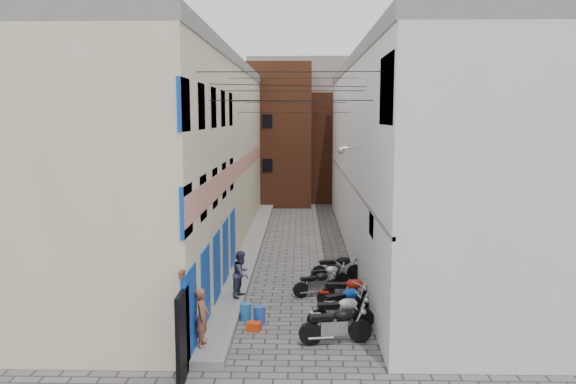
# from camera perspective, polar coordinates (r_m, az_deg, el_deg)

# --- Properties ---
(ground) EXTENTS (90.00, 90.00, 0.00)m
(ground) POSITION_cam_1_polar(r_m,az_deg,el_deg) (14.65, 0.00, -17.86)
(ground) COLOR #575552
(ground) RESTS_ON ground
(plinth) EXTENTS (0.90, 26.00, 0.25)m
(plinth) POSITION_cam_1_polar(r_m,az_deg,el_deg) (27.04, -3.72, -5.57)
(plinth) COLOR slate
(plinth) RESTS_ON ground
(building_left) EXTENTS (5.10, 27.00, 9.00)m
(building_left) POSITION_cam_1_polar(r_m,az_deg,el_deg) (26.76, -10.08, 3.67)
(building_left) COLOR beige
(building_left) RESTS_ON ground
(building_right) EXTENTS (5.94, 26.00, 9.00)m
(building_right) POSITION_cam_1_polar(r_m,az_deg,el_deg) (26.69, 11.48, 3.64)
(building_right) COLOR silver
(building_right) RESTS_ON ground
(building_far_brick_left) EXTENTS (6.00, 6.00, 10.00)m
(building_far_brick_left) POSITION_cam_1_polar(r_m,az_deg,el_deg) (41.30, -1.87, 5.86)
(building_far_brick_left) COLOR brown
(building_far_brick_left) RESTS_ON ground
(building_far_brick_right) EXTENTS (5.00, 6.00, 8.00)m
(building_far_brick_right) POSITION_cam_1_polar(r_m,az_deg,el_deg) (43.36, 4.92, 4.60)
(building_far_brick_right) COLOR brown
(building_far_brick_right) RESTS_ON ground
(building_far_concrete) EXTENTS (8.00, 5.00, 11.00)m
(building_far_concrete) POSITION_cam_1_polar(r_m,az_deg,el_deg) (47.22, 0.97, 6.70)
(building_far_concrete) COLOR slate
(building_far_concrete) RESTS_ON ground
(far_shopfront) EXTENTS (2.00, 0.30, 2.40)m
(far_shopfront) POSITION_cam_1_polar(r_m,az_deg,el_deg) (38.76, 0.87, 0.11)
(far_shopfront) COLOR black
(far_shopfront) RESTS_ON ground
(overhead_wires) EXTENTS (5.80, 13.02, 1.32)m
(overhead_wires) POSITION_cam_1_polar(r_m,az_deg,el_deg) (20.88, 0.50, 9.90)
(overhead_wires) COLOR black
(overhead_wires) RESTS_ON ground
(motorcycle_a) EXTENTS (2.15, 0.97, 1.20)m
(motorcycle_a) POSITION_cam_1_polar(r_m,az_deg,el_deg) (16.11, 4.85, -13.14)
(motorcycle_a) COLOR black
(motorcycle_a) RESTS_ON ground
(motorcycle_b) EXTENTS (2.11, 0.93, 1.18)m
(motorcycle_b) POSITION_cam_1_polar(r_m,az_deg,el_deg) (17.10, 5.39, -11.93)
(motorcycle_b) COLOR #B9B9BE
(motorcycle_b) RESTS_ON ground
(motorcycle_c) EXTENTS (2.01, 1.45, 1.13)m
(motorcycle_c) POSITION_cam_1_polar(r_m,az_deg,el_deg) (18.08, 5.79, -10.91)
(motorcycle_c) COLOR blue
(motorcycle_c) RESTS_ON ground
(motorcycle_d) EXTENTS (2.07, 0.70, 1.19)m
(motorcycle_d) POSITION_cam_1_polar(r_m,az_deg,el_deg) (18.98, 6.08, -9.91)
(motorcycle_d) COLOR #B21D0C
(motorcycle_d) RESTS_ON ground
(motorcycle_e) EXTENTS (1.83, 1.11, 1.01)m
(motorcycle_e) POSITION_cam_1_polar(r_m,az_deg,el_deg) (20.10, 2.94, -9.14)
(motorcycle_e) COLOR black
(motorcycle_e) RESTS_ON ground
(motorcycle_f) EXTENTS (1.81, 1.07, 1.00)m
(motorcycle_f) POSITION_cam_1_polar(r_m,az_deg,el_deg) (21.01, 3.99, -8.41)
(motorcycle_f) COLOR silver
(motorcycle_f) RESTS_ON ground
(motorcycle_g) EXTENTS (2.11, 0.94, 1.18)m
(motorcycle_g) POSITION_cam_1_polar(r_m,az_deg,el_deg) (21.83, 5.05, -7.55)
(motorcycle_g) COLOR black
(motorcycle_g) RESTS_ON ground
(person_a) EXTENTS (0.41, 0.60, 1.59)m
(person_a) POSITION_cam_1_polar(r_m,az_deg,el_deg) (15.39, -8.73, -12.45)
(person_a) COLOR brown
(person_a) RESTS_ON plinth
(person_b) EXTENTS (0.80, 0.91, 1.58)m
(person_b) POSITION_cam_1_polar(r_m,az_deg,el_deg) (19.24, -4.75, -8.27)
(person_b) COLOR #383954
(person_b) RESTS_ON plinth
(water_jug_near) EXTENTS (0.38, 0.38, 0.56)m
(water_jug_near) POSITION_cam_1_polar(r_m,az_deg,el_deg) (17.60, -2.93, -12.39)
(water_jug_near) COLOR #2248AA
(water_jug_near) RESTS_ON ground
(water_jug_far) EXTENTS (0.42, 0.42, 0.55)m
(water_jug_far) POSITION_cam_1_polar(r_m,az_deg,el_deg) (17.93, -4.33, -12.04)
(water_jug_far) COLOR #2572BC
(water_jug_far) RESTS_ON ground
(red_crate) EXTENTS (0.45, 0.37, 0.25)m
(red_crate) POSITION_cam_1_polar(r_m,az_deg,el_deg) (17.17, -3.49, -13.47)
(red_crate) COLOR red
(red_crate) RESTS_ON ground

